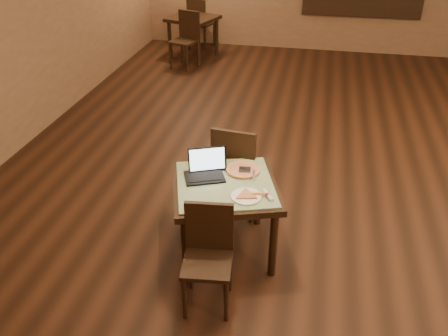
% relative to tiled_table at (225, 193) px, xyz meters
% --- Properties ---
extents(ground, '(10.00, 10.00, 0.00)m').
position_rel_tiled_table_xyz_m(ground, '(0.91, 1.77, -0.66)').
color(ground, black).
rests_on(ground, ground).
extents(wall_left, '(0.02, 10.00, 3.00)m').
position_rel_tiled_table_xyz_m(wall_left, '(-3.09, 1.77, 0.84)').
color(wall_left, brown).
rests_on(wall_left, ground).
extents(tiled_table, '(1.16, 1.16, 0.76)m').
position_rel_tiled_table_xyz_m(tiled_table, '(0.00, 0.00, 0.00)').
color(tiled_table, black).
rests_on(tiled_table, ground).
extents(chair_main_near, '(0.43, 0.43, 0.90)m').
position_rel_tiled_table_xyz_m(chair_main_near, '(-0.01, -0.62, -0.15)').
color(chair_main_near, black).
rests_on(chair_main_near, ground).
extents(chair_main_far, '(0.49, 0.49, 1.03)m').
position_rel_tiled_table_xyz_m(chair_main_far, '(-0.01, 0.61, -0.08)').
color(chair_main_far, black).
rests_on(chair_main_far, ground).
extents(laptop, '(0.42, 0.40, 0.24)m').
position_rel_tiled_table_xyz_m(laptop, '(-0.20, 0.11, 0.17)').
color(laptop, black).
rests_on(laptop, tiled_table).
extents(plate, '(0.26, 0.26, 0.01)m').
position_rel_tiled_table_xyz_m(plate, '(0.22, -0.18, 0.11)').
color(plate, white).
rests_on(plate, tiled_table).
extents(pizza_slice, '(0.25, 0.25, 0.02)m').
position_rel_tiled_table_xyz_m(pizza_slice, '(0.22, -0.18, 0.13)').
color(pizza_slice, '#D1BF8B').
rests_on(pizza_slice, plate).
extents(pizza_pan, '(0.34, 0.34, 0.01)m').
position_rel_tiled_table_xyz_m(pizza_pan, '(0.12, 0.24, 0.11)').
color(pizza_pan, silver).
rests_on(pizza_pan, tiled_table).
extents(pizza_whole, '(0.31, 0.31, 0.02)m').
position_rel_tiled_table_xyz_m(pizza_whole, '(0.12, 0.24, 0.12)').
color(pizza_whole, '#D1BF8B').
rests_on(pizza_whole, pizza_pan).
extents(spatula, '(0.14, 0.27, 0.01)m').
position_rel_tiled_table_xyz_m(spatula, '(0.14, 0.22, 0.13)').
color(spatula, silver).
rests_on(spatula, pizza_whole).
extents(napkin_roll, '(0.12, 0.15, 0.04)m').
position_rel_tiled_table_xyz_m(napkin_roll, '(0.40, -0.14, 0.12)').
color(napkin_roll, white).
rests_on(napkin_roll, tiled_table).
extents(other_table_b, '(1.08, 1.08, 0.80)m').
position_rel_tiled_table_xyz_m(other_table_b, '(-1.84, 5.77, 0.00)').
color(other_table_b, black).
rests_on(other_table_b, ground).
extents(other_table_b_chair_near, '(0.57, 0.57, 1.03)m').
position_rel_tiled_table_xyz_m(other_table_b_chair_near, '(-1.81, 5.16, -0.08)').
color(other_table_b_chair_near, black).
rests_on(other_table_b_chair_near, ground).
extents(other_table_b_chair_far, '(0.57, 0.57, 1.03)m').
position_rel_tiled_table_xyz_m(other_table_b_chair_far, '(-1.87, 6.37, -0.08)').
color(other_table_b_chair_far, black).
rests_on(other_table_b_chair_far, ground).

